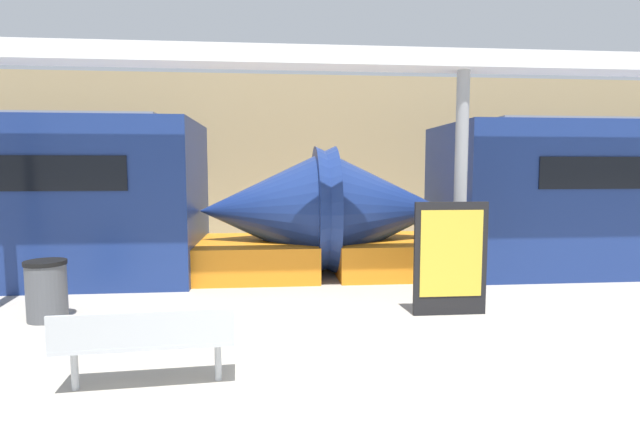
{
  "coord_description": "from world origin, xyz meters",
  "views": [
    {
      "loc": [
        -0.46,
        -4.1,
        2.16
      ],
      "look_at": [
        0.24,
        3.39,
        1.4
      ],
      "focal_mm": 28.0,
      "sensor_mm": 36.0,
      "label": 1
    }
  ],
  "objects_px": {
    "poster_board": "(451,258)",
    "trash_bin": "(47,290)",
    "bench_near": "(146,339)",
    "support_column_near": "(460,186)"
  },
  "relations": [
    {
      "from": "bench_near",
      "to": "trash_bin",
      "type": "height_order",
      "value": "trash_bin"
    },
    {
      "from": "trash_bin",
      "to": "support_column_near",
      "type": "xyz_separation_m",
      "value": [
        6.34,
        0.71,
        1.45
      ]
    },
    {
      "from": "poster_board",
      "to": "trash_bin",
      "type": "bearing_deg",
      "value": 177.23
    },
    {
      "from": "poster_board",
      "to": "support_column_near",
      "type": "xyz_separation_m",
      "value": [
        0.5,
        0.99,
        1.03
      ]
    },
    {
      "from": "trash_bin",
      "to": "support_column_near",
      "type": "bearing_deg",
      "value": 6.39
    },
    {
      "from": "bench_near",
      "to": "poster_board",
      "type": "bearing_deg",
      "value": 24.94
    },
    {
      "from": "bench_near",
      "to": "poster_board",
      "type": "height_order",
      "value": "poster_board"
    },
    {
      "from": "trash_bin",
      "to": "support_column_near",
      "type": "relative_size",
      "value": 0.23
    },
    {
      "from": "bench_near",
      "to": "trash_bin",
      "type": "bearing_deg",
      "value": 124.93
    },
    {
      "from": "bench_near",
      "to": "poster_board",
      "type": "xyz_separation_m",
      "value": [
        3.86,
        2.15,
        0.35
      ]
    }
  ]
}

